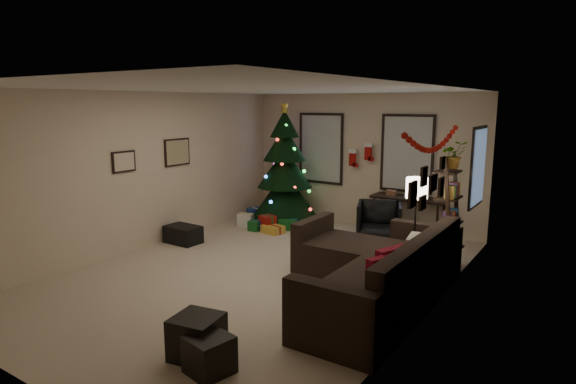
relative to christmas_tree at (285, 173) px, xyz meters
The scene contains 29 objects.
floor 3.32m from the christmas_tree, 62.79° to the right, with size 7.00×7.00×0.00m, color #C2AE93.
ceiling 3.54m from the christmas_tree, 62.79° to the right, with size 7.00×7.00×0.00m, color white.
wall_back 1.63m from the christmas_tree, 26.11° to the left, with size 5.00×5.00×0.00m, color beige.
wall_front 6.46m from the christmas_tree, 77.14° to the right, with size 5.00×5.00×0.00m, color beige.
wall_left 3.00m from the christmas_tree, 110.81° to the right, with size 7.00×7.00×0.00m, color beige.
wall_right 4.84m from the christmas_tree, 35.37° to the right, with size 7.00×7.00×0.00m, color beige.
window_back_left 0.96m from the christmas_tree, 54.15° to the left, with size 1.05×0.06×1.50m.
window_back_right 2.53m from the christmas_tree, 15.78° to the left, with size 1.05×0.06×1.50m.
window_right_wall 3.94m from the christmas_tree, ahead, with size 0.06×0.90×1.30m.
christmas_tree is the anchor object (origin of this frame).
presents 1.11m from the christmas_tree, 87.59° to the right, with size 1.50×1.01×0.30m.
sofa 4.26m from the christmas_tree, 39.59° to the right, with size 2.17×3.13×0.94m.
pillow_red_a 5.07m from the christmas_tree, 43.83° to the right, with size 0.11×0.40×0.40m, color maroon.
pillow_red_b 4.87m from the christmas_tree, 41.30° to the right, with size 0.12×0.46×0.46m, color maroon.
pillow_cream 4.44m from the christmas_tree, 34.27° to the right, with size 0.12×0.43×0.43m, color beige.
ottoman_near 5.68m from the christmas_tree, 65.04° to the right, with size 0.45×0.45×0.43m, color black.
ottoman_far 5.95m from the christmas_tree, 63.01° to the right, with size 0.38×0.38×0.36m, color black.
desk 2.61m from the christmas_tree, ahead, with size 1.40×0.50×0.75m.
desk_chair 2.35m from the christmas_tree, ahead, with size 0.72×0.67×0.74m, color black.
bookshelf 3.90m from the christmas_tree, 16.30° to the right, with size 0.30×0.51×1.74m.
potted_plant 3.99m from the christmas_tree, 17.28° to the right, with size 0.47×0.41×0.52m, color #4C4C4C.
floor_lamp 3.78m from the christmas_tree, 26.25° to the right, with size 0.31×0.31×1.46m.
art_map 2.33m from the christmas_tree, 117.34° to the right, with size 0.04×0.60×0.50m.
art_abstract 3.41m from the christmas_tree, 108.00° to the right, with size 0.04×0.45×0.35m.
gallery 4.88m from the christmas_tree, 36.22° to the right, with size 0.03×1.25×0.54m.
garland 4.83m from the christmas_tree, 34.62° to the right, with size 0.08×1.90×0.30m, color #A5140C, non-canonical shape.
stocking_left 1.45m from the christmas_tree, 23.35° to the left, with size 0.20×0.05×0.36m.
stocking_right 1.79m from the christmas_tree, 19.62° to the left, with size 0.20×0.05×0.36m.
storage_bin 2.56m from the christmas_tree, 106.46° to the right, with size 0.63×0.42×0.31m, color black.
Camera 1 is at (4.15, -5.51, 2.50)m, focal length 30.12 mm.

